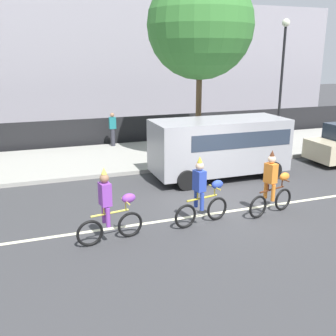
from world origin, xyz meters
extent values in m
plane|color=#38383A|center=(0.00, 0.00, 0.00)|extent=(80.00, 80.00, 0.00)
cube|color=beige|center=(0.00, -0.50, 0.00)|extent=(36.00, 0.14, 0.01)
cube|color=#9E9B93|center=(0.00, 6.50, 0.07)|extent=(60.00, 5.00, 0.15)
cube|color=black|center=(0.00, 9.40, 0.70)|extent=(40.00, 0.08, 1.40)
cube|color=#99939E|center=(1.05, 18.00, 3.78)|extent=(28.00, 8.00, 7.55)
torus|color=black|center=(-3.29, -1.14, 0.33)|extent=(0.67, 0.17, 0.67)
torus|color=black|center=(-4.33, -1.30, 0.33)|extent=(0.67, 0.17, 0.67)
cylinder|color=#E5D84C|center=(-3.81, -1.22, 0.75)|extent=(0.96, 0.20, 0.05)
cylinder|color=#E5D84C|center=(-3.96, -1.24, 0.84)|extent=(0.04, 0.04, 0.18)
cylinder|color=#E5D84C|center=(-3.40, -1.16, 0.86)|extent=(0.04, 0.04, 0.23)
cylinder|color=#E5D84C|center=(-3.40, -1.16, 0.98)|extent=(0.11, 0.50, 0.03)
ellipsoid|color=purple|center=(-3.31, -1.14, 1.05)|extent=(0.39, 0.25, 0.24)
cube|color=purple|center=(-3.91, -1.24, 1.26)|extent=(0.29, 0.35, 0.56)
sphere|color=#9E7051|center=(-3.91, -1.24, 1.66)|extent=(0.22, 0.22, 0.22)
cone|color=#E5D84C|center=(-3.91, -1.24, 1.84)|extent=(0.14, 0.14, 0.16)
cylinder|color=purple|center=(-3.89, -1.38, 0.71)|extent=(0.11, 0.11, 0.48)
cylinder|color=purple|center=(-3.93, -1.10, 0.71)|extent=(0.11, 0.11, 0.48)
torus|color=black|center=(-0.75, -0.92, 0.33)|extent=(0.67, 0.20, 0.67)
torus|color=black|center=(-1.78, -1.13, 0.33)|extent=(0.67, 0.20, 0.67)
cylinder|color=gold|center=(-1.27, -1.02, 0.75)|extent=(0.96, 0.24, 0.05)
cylinder|color=gold|center=(-1.41, -1.05, 0.84)|extent=(0.04, 0.04, 0.18)
cylinder|color=gold|center=(-0.85, -0.94, 0.86)|extent=(0.04, 0.04, 0.23)
cylinder|color=gold|center=(-0.85, -0.94, 0.98)|extent=(0.13, 0.50, 0.03)
ellipsoid|color=#2D47B2|center=(-0.77, -0.93, 1.05)|extent=(0.39, 0.27, 0.24)
cube|color=#2D47B2|center=(-1.36, -1.04, 1.26)|extent=(0.30, 0.36, 0.56)
sphere|color=beige|center=(-1.36, -1.04, 1.66)|extent=(0.22, 0.22, 0.22)
cone|color=gold|center=(-1.36, -1.04, 1.84)|extent=(0.14, 0.14, 0.16)
cylinder|color=#2D47B2|center=(-1.34, -1.18, 0.71)|extent=(0.11, 0.11, 0.48)
cylinder|color=#2D47B2|center=(-1.39, -0.91, 0.71)|extent=(0.11, 0.11, 0.48)
torus|color=black|center=(1.41, -0.93, 0.33)|extent=(0.67, 0.24, 0.67)
torus|color=black|center=(0.39, -1.19, 0.33)|extent=(0.67, 0.24, 0.67)
cylinder|color=#4C2614|center=(0.90, -1.06, 0.75)|extent=(0.95, 0.29, 0.05)
cylinder|color=#4C2614|center=(0.76, -1.10, 0.84)|extent=(0.04, 0.04, 0.18)
cylinder|color=#4C2614|center=(1.31, -0.96, 0.86)|extent=(0.04, 0.04, 0.23)
cylinder|color=#4C2614|center=(1.31, -0.96, 0.98)|extent=(0.16, 0.49, 0.03)
ellipsoid|color=orange|center=(1.39, -0.93, 1.05)|extent=(0.40, 0.28, 0.24)
cube|color=orange|center=(0.81, -1.09, 1.26)|extent=(0.31, 0.37, 0.56)
sphere|color=beige|center=(0.81, -1.09, 1.66)|extent=(0.22, 0.22, 0.22)
cone|color=#4C2614|center=(0.81, -1.09, 1.84)|extent=(0.14, 0.14, 0.16)
cylinder|color=orange|center=(0.84, -1.22, 0.71)|extent=(0.11, 0.11, 0.48)
cylinder|color=orange|center=(0.77, -0.95, 0.71)|extent=(0.11, 0.11, 0.48)
cube|color=#99999E|center=(1.10, 2.70, 1.23)|extent=(5.00, 2.00, 1.90)
cube|color=#283342|center=(1.50, 2.70, 1.58)|extent=(3.90, 2.02, 0.56)
cylinder|color=black|center=(2.80, 1.70, 0.35)|extent=(0.70, 0.22, 0.70)
cylinder|color=black|center=(2.80, 3.70, 0.35)|extent=(0.70, 0.22, 0.70)
cylinder|color=black|center=(-0.60, 1.70, 0.35)|extent=(0.70, 0.22, 0.70)
cylinder|color=black|center=(-0.60, 3.70, 0.35)|extent=(0.70, 0.22, 0.70)
cylinder|color=black|center=(6.32, 3.55, 0.30)|extent=(0.60, 0.20, 0.60)
cylinder|color=black|center=(5.90, 5.94, 2.90)|extent=(0.12, 0.12, 5.50)
sphere|color=#EAEACC|center=(5.90, 5.94, 5.83)|extent=(0.36, 0.36, 0.36)
cylinder|color=brown|center=(1.39, 5.29, 2.11)|extent=(0.24, 0.24, 3.92)
sphere|color=#387A33|center=(1.39, 5.29, 5.58)|extent=(4.31, 4.31, 4.31)
cylinder|color=#33333D|center=(-1.69, 8.50, 0.57)|extent=(0.20, 0.20, 0.85)
cube|color=#1E727A|center=(-1.69, 8.50, 1.28)|extent=(0.32, 0.20, 0.56)
sphere|color=#9E7051|center=(-1.69, 8.50, 1.67)|extent=(0.20, 0.20, 0.20)
camera|label=1|loc=(-5.45, -10.05, 4.48)|focal=42.00mm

